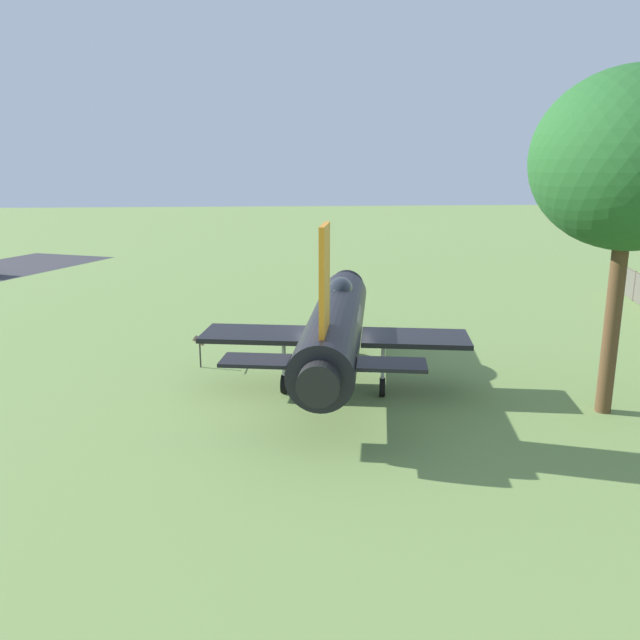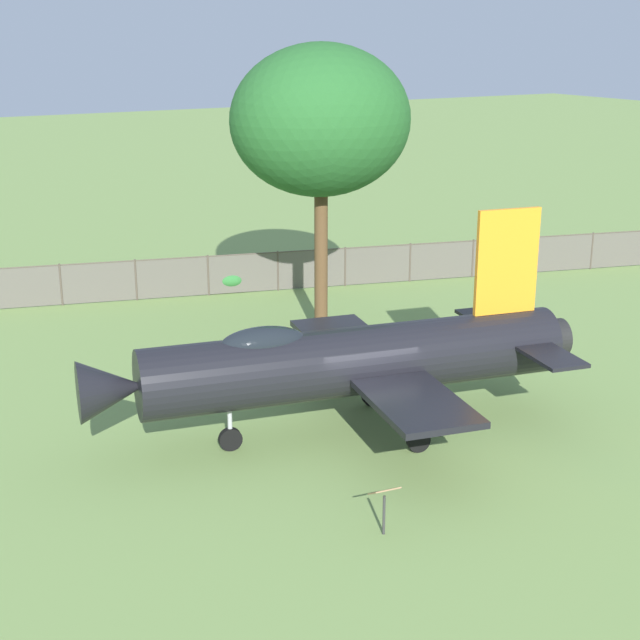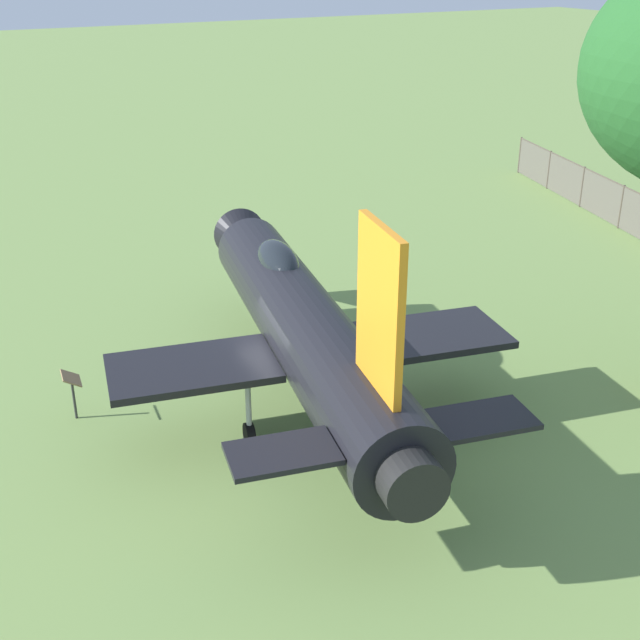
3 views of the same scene
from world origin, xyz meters
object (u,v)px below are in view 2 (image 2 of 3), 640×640
shade_tree (321,121)px  shrub_near_fence (227,275)px  info_plaque (384,498)px  display_jet (342,361)px

shade_tree → shrub_near_fence: 9.94m
shrub_near_fence → info_plaque: bearing=-104.6°
shade_tree → info_plaque: size_ratio=8.65×
display_jet → shade_tree: bearing=-104.9°
shade_tree → shrub_near_fence: size_ratio=4.66×
shade_tree → display_jet: bearing=-115.8°
display_jet → info_plaque: display_jet is taller
shrub_near_fence → info_plaque: 20.36m
shade_tree → shrub_near_fence: bearing=93.2°
shrub_near_fence → display_jet: bearing=-102.6°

